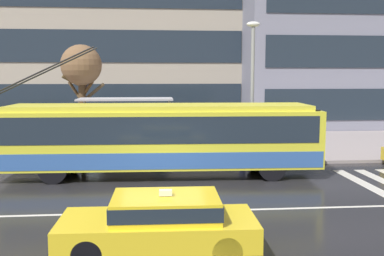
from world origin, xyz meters
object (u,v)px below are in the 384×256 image
(pedestrian_approaching_curb, at_px, (243,132))
(street_tree_bare, at_px, (81,68))
(street_lamp, at_px, (252,78))
(bus_shelter, at_px, (126,112))
(trolleybus, at_px, (161,136))
(pedestrian_at_shelter, at_px, (157,136))
(taxi_oncoming_near, at_px, (161,221))
(pedestrian_walking_past, at_px, (83,125))

(pedestrian_approaching_curb, relative_size, street_tree_bare, 0.32)
(pedestrian_approaching_curb, bearing_deg, street_lamp, -89.09)
(bus_shelter, distance_m, street_tree_bare, 3.26)
(trolleybus, distance_m, pedestrian_at_shelter, 2.86)
(trolleybus, height_order, taxi_oncoming_near, trolleybus)
(trolleybus, bearing_deg, bus_shelter, 112.27)
(pedestrian_at_shelter, xyz_separation_m, street_lamp, (4.21, -0.50, 2.61))
(bus_shelter, distance_m, street_lamp, 6.00)
(pedestrian_at_shelter, distance_m, street_lamp, 4.98)
(pedestrian_at_shelter, relative_size, street_tree_bare, 0.32)
(bus_shelter, xyz_separation_m, street_tree_bare, (-2.18, 1.29, 2.05))
(taxi_oncoming_near, bearing_deg, street_lamp, 66.82)
(pedestrian_approaching_curb, distance_m, street_lamp, 3.12)
(trolleybus, relative_size, pedestrian_walking_past, 6.52)
(taxi_oncoming_near, relative_size, pedestrian_approaching_curb, 2.56)
(trolleybus, bearing_deg, pedestrian_at_shelter, 93.04)
(pedestrian_walking_past, bearing_deg, pedestrian_approaching_curb, 14.87)
(bus_shelter, bearing_deg, taxi_oncoming_near, -83.02)
(taxi_oncoming_near, height_order, pedestrian_walking_past, pedestrian_walking_past)
(bus_shelter, relative_size, street_lamp, 0.71)
(taxi_oncoming_near, bearing_deg, trolleybus, 88.76)
(pedestrian_walking_past, bearing_deg, bus_shelter, 44.29)
(taxi_oncoming_near, height_order, pedestrian_approaching_curb, pedestrian_approaching_curb)
(pedestrian_approaching_curb, height_order, street_tree_bare, street_tree_bare)
(street_tree_bare, bearing_deg, pedestrian_approaching_curb, -7.55)
(pedestrian_approaching_curb, bearing_deg, trolleybus, -134.97)
(trolleybus, relative_size, pedestrian_at_shelter, 7.76)
(trolleybus, xyz_separation_m, pedestrian_approaching_curb, (4.03, 4.03, -0.39))
(taxi_oncoming_near, xyz_separation_m, pedestrian_approaching_curb, (4.19, 11.55, 0.43))
(pedestrian_walking_past, relative_size, street_tree_bare, 0.39)
(pedestrian_at_shelter, xyz_separation_m, pedestrian_approaching_curb, (4.18, 1.20, -0.00))
(pedestrian_at_shelter, bearing_deg, street_tree_bare, 148.10)
(street_lamp, bearing_deg, trolleybus, -150.04)
(pedestrian_walking_past, distance_m, street_tree_bare, 3.86)
(pedestrian_walking_past, height_order, street_tree_bare, street_tree_bare)
(trolleybus, bearing_deg, pedestrian_approaching_curb, 45.03)
(pedestrian_approaching_curb, distance_m, pedestrian_walking_past, 7.58)
(bus_shelter, xyz_separation_m, pedestrian_at_shelter, (1.40, -0.94, -1.02))
(street_lamp, bearing_deg, pedestrian_approaching_curb, 90.91)
(taxi_oncoming_near, relative_size, street_tree_bare, 0.83)
(trolleybus, xyz_separation_m, taxi_oncoming_near, (-0.16, -7.51, -0.82))
(trolleybus, bearing_deg, taxi_oncoming_near, -91.24)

